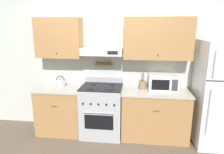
{
  "coord_description": "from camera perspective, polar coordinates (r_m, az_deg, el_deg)",
  "views": [
    {
      "loc": [
        0.6,
        -3.13,
        2.0
      ],
      "look_at": [
        0.2,
        0.26,
        1.14
      ],
      "focal_mm": 32.0,
      "sensor_mm": 36.0,
      "label": 1
    }
  ],
  "objects": [
    {
      "name": "stove_range",
      "position": [
        3.8,
        -2.93,
        -9.53
      ],
      "size": [
        0.74,
        0.66,
        1.05
      ],
      "color": "#ADAFB5",
      "rests_on": "ground_plane"
    },
    {
      "name": "microwave",
      "position": [
        3.73,
        14.26,
        -1.39
      ],
      "size": [
        0.5,
        0.4,
        0.28
      ],
      "color": "white",
      "rests_on": "counter_right"
    },
    {
      "name": "wall_back",
      "position": [
        3.8,
        -1.3,
        5.66
      ],
      "size": [
        5.2,
        0.46,
        2.55
      ],
      "color": "silver",
      "rests_on": "ground_plane"
    },
    {
      "name": "ground_plane",
      "position": [
        3.77,
        -3.62,
        -18.02
      ],
      "size": [
        16.0,
        16.0,
        0.0
      ],
      "primitive_type": "plane",
      "color": "brown"
    },
    {
      "name": "refrigerator",
      "position": [
        3.82,
        28.09,
        -4.36
      ],
      "size": [
        0.7,
        0.75,
        1.8
      ],
      "color": "white",
      "rests_on": "ground_plane"
    },
    {
      "name": "tea_kettle",
      "position": [
        3.96,
        -14.44,
        -1.5
      ],
      "size": [
        0.24,
        0.19,
        0.21
      ],
      "color": "#B7B7BC",
      "rests_on": "counter_left"
    },
    {
      "name": "counter_left",
      "position": [
        4.04,
        -14.32,
        -9.0
      ],
      "size": [
        0.85,
        0.63,
        0.89
      ],
      "color": "#AD7A47",
      "rests_on": "ground_plane"
    },
    {
      "name": "counter_right",
      "position": [
        3.8,
        12.0,
        -10.33
      ],
      "size": [
        1.2,
        0.63,
        0.89
      ],
      "color": "#AD7A47",
      "rests_on": "ground_plane"
    },
    {
      "name": "utensil_crock",
      "position": [
        3.7,
        8.68,
        -2.22
      ],
      "size": [
        0.13,
        0.13,
        0.3
      ],
      "color": "#8E7051",
      "rests_on": "counter_right"
    }
  ]
}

